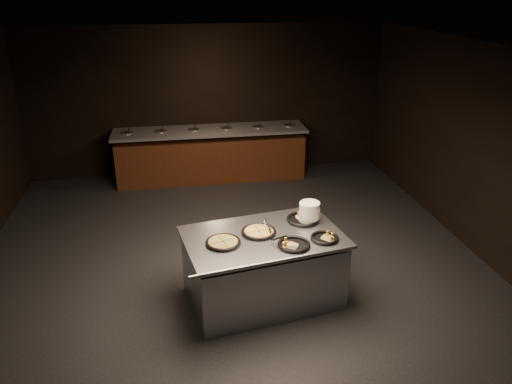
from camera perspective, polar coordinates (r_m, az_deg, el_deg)
room at (r=6.16m, az=-2.61°, el=2.08°), size 7.02×8.02×2.92m
salad_bar at (r=9.83m, az=-5.15°, el=3.97°), size 3.70×0.83×1.18m
serving_counter at (r=6.12m, az=0.83°, el=-8.81°), size 2.01×1.48×0.89m
plate_stack at (r=6.21m, az=6.13°, el=-2.29°), size 0.25×0.25×0.25m
pan_veggie_whole at (r=5.72m, az=-3.78°, el=-5.74°), size 0.41×0.41×0.04m
pan_cheese_whole at (r=5.94m, az=0.32°, el=-4.55°), size 0.42×0.42×0.04m
pan_cheese_slices_a at (r=6.26m, az=5.38°, el=-3.11°), size 0.41×0.41×0.04m
pan_cheese_slices_b at (r=5.68m, az=4.36°, el=-5.99°), size 0.38×0.38×0.04m
pan_veggie_slices at (r=5.86m, az=7.84°, el=-5.21°), size 0.33×0.33×0.04m
server_left at (r=5.97m, az=1.22°, el=-3.74°), size 0.12×0.33×0.16m
server_right at (r=5.63m, az=3.09°, el=-5.60°), size 0.28×0.24×0.16m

